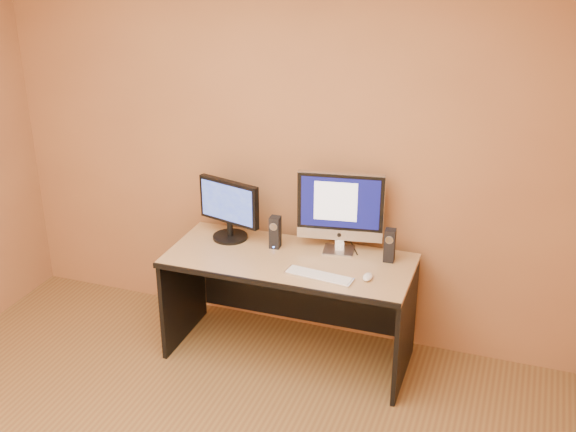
{
  "coord_description": "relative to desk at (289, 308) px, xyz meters",
  "views": [
    {
      "loc": [
        1.52,
        -2.23,
        2.75
      ],
      "look_at": [
        0.2,
        1.49,
        1.05
      ],
      "focal_mm": 45.0,
      "sensor_mm": 36.0,
      "label": 1
    }
  ],
  "objects": [
    {
      "name": "walls",
      "position": [
        -0.17,
        -1.59,
        0.94
      ],
      "size": [
        4.0,
        4.0,
        2.6
      ],
      "primitive_type": null,
      "color": "#9C683E",
      "rests_on": "ground"
    },
    {
      "name": "desk",
      "position": [
        0.0,
        0.0,
        0.0
      ],
      "size": [
        1.55,
        0.69,
        0.72
      ],
      "primitive_type": null,
      "rotation": [
        0.0,
        0.0,
        0.01
      ],
      "color": "tan",
      "rests_on": "ground"
    },
    {
      "name": "imac",
      "position": [
        0.26,
        0.21,
        0.62
      ],
      "size": [
        0.58,
        0.29,
        0.53
      ],
      "primitive_type": null,
      "rotation": [
        0.0,
        0.0,
        0.16
      ],
      "color": "#B7B7BB",
      "rests_on": "desk"
    },
    {
      "name": "second_monitor",
      "position": [
        -0.47,
        0.16,
        0.56
      ],
      "size": [
        0.51,
        0.34,
        0.41
      ],
      "primitive_type": null,
      "rotation": [
        0.0,
        0.0,
        -0.26
      ],
      "color": "black",
      "rests_on": "desk"
    },
    {
      "name": "speaker_left",
      "position": [
        -0.14,
        0.13,
        0.46
      ],
      "size": [
        0.07,
        0.07,
        0.21
      ],
      "primitive_type": null,
      "rotation": [
        0.0,
        0.0,
        0.05
      ],
      "color": "black",
      "rests_on": "desk"
    },
    {
      "name": "speaker_right",
      "position": [
        0.6,
        0.18,
        0.46
      ],
      "size": [
        0.07,
        0.07,
        0.21
      ],
      "primitive_type": null,
      "rotation": [
        0.0,
        0.0,
        0.07
      ],
      "color": "black",
      "rests_on": "desk"
    },
    {
      "name": "keyboard",
      "position": [
        0.25,
        -0.17,
        0.37
      ],
      "size": [
        0.43,
        0.16,
        0.02
      ],
      "primitive_type": "cube",
      "rotation": [
        0.0,
        0.0,
        -0.11
      ],
      "color": "silver",
      "rests_on": "desk"
    },
    {
      "name": "mouse",
      "position": [
        0.53,
        -0.1,
        0.38
      ],
      "size": [
        0.06,
        0.1,
        0.03
      ],
      "primitive_type": "ellipsoid",
      "rotation": [
        0.0,
        0.0,
        -0.01
      ],
      "color": "silver",
      "rests_on": "desk"
    },
    {
      "name": "cable_a",
      "position": [
        0.34,
        0.28,
        0.36
      ],
      "size": [
        0.1,
        0.19,
        0.01
      ],
      "primitive_type": "cylinder",
      "rotation": [
        1.57,
        0.0,
        0.48
      ],
      "color": "black",
      "rests_on": "desk"
    },
    {
      "name": "cable_b",
      "position": [
        0.23,
        0.3,
        0.36
      ],
      "size": [
        0.1,
        0.15,
        0.01
      ],
      "primitive_type": "cylinder",
      "rotation": [
        1.57,
        0.0,
        -0.59
      ],
      "color": "black",
      "rests_on": "desk"
    }
  ]
}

